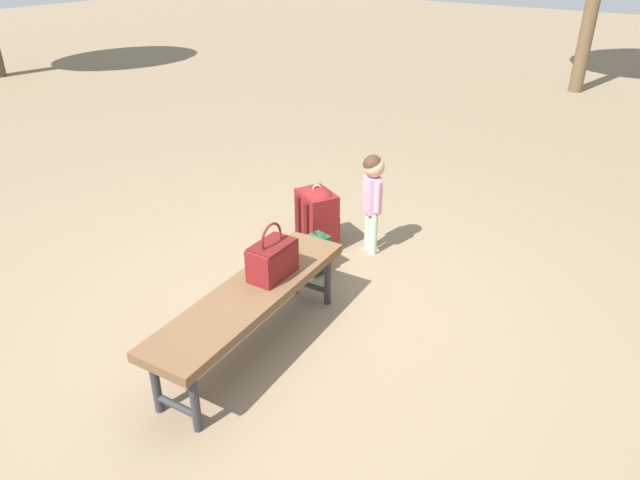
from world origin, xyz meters
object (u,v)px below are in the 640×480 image
(child_standing, at_px, (373,189))
(park_bench, at_px, (251,299))
(handbag, at_px, (272,258))
(backpack_large, at_px, (317,216))
(backpack_small, at_px, (315,252))

(child_standing, bearing_deg, park_bench, -176.69)
(park_bench, relative_size, handbag, 4.43)
(park_bench, height_order, child_standing, child_standing)
(handbag, xyz_separation_m, backpack_large, (1.14, 0.49, -0.29))
(park_bench, relative_size, backpack_large, 2.86)
(park_bench, bearing_deg, backpack_small, 14.83)
(handbag, height_order, child_standing, child_standing)
(park_bench, distance_m, handbag, 0.28)
(backpack_large, height_order, backpack_small, backpack_large)
(child_standing, height_order, backpack_small, child_standing)
(backpack_large, relative_size, backpack_small, 1.65)
(park_bench, bearing_deg, child_standing, 3.31)
(handbag, relative_size, backpack_small, 1.07)
(backpack_small, bearing_deg, park_bench, -165.17)
(child_standing, bearing_deg, backpack_small, 161.28)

